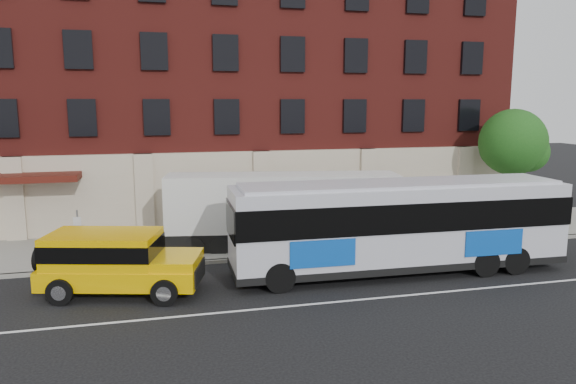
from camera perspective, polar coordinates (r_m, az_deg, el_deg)
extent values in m
plane|color=black|center=(18.24, 4.55, -12.14)|extent=(120.00, 120.00, 0.00)
cube|color=gray|center=(26.49, -1.64, -5.02)|extent=(60.00, 6.00, 0.15)
cube|color=gray|center=(23.67, -0.08, -6.79)|extent=(60.00, 0.25, 0.15)
cube|color=silver|center=(18.68, 4.05, -11.58)|extent=(60.00, 0.12, 0.01)
cube|color=maroon|center=(33.52, -4.68, 11.07)|extent=(30.00, 10.00, 15.00)
cube|color=#BFB098|center=(28.80, -2.87, 0.37)|extent=(30.00, 0.35, 4.00)
cube|color=#47130C|center=(27.84, -25.34, 1.43)|extent=(4.20, 2.20, 0.30)
cube|color=#BFB098|center=(28.94, -26.84, -0.61)|extent=(0.90, 0.55, 4.00)
cube|color=#BFB098|center=(28.19, -14.89, -0.14)|extent=(0.90, 0.55, 4.00)
cube|color=#BFB098|center=(28.71, -2.83, 0.34)|extent=(0.90, 0.55, 4.00)
cube|color=#BFB098|center=(30.42, 8.33, 0.77)|extent=(0.90, 0.55, 4.00)
cube|color=#BFB098|center=(33.15, 17.98, 1.12)|extent=(0.90, 0.55, 4.00)
cube|color=black|center=(28.81, -27.82, 6.89)|extent=(1.30, 0.20, 1.80)
cube|color=black|center=(28.19, -20.85, 7.33)|extent=(1.30, 0.20, 1.80)
cube|color=black|center=(27.99, -13.67, 7.67)|extent=(1.30, 0.20, 1.80)
cube|color=black|center=(28.23, -6.48, 7.89)|extent=(1.30, 0.20, 1.80)
cube|color=black|center=(28.90, 0.48, 7.98)|extent=(1.30, 0.20, 1.80)
cube|color=black|center=(29.97, 7.04, 7.97)|extent=(1.30, 0.20, 1.80)
cube|color=black|center=(31.39, 13.07, 7.86)|extent=(1.30, 0.20, 1.80)
cube|color=black|center=(33.12, 18.53, 7.69)|extent=(1.30, 0.20, 1.80)
cube|color=black|center=(28.28, -21.25, 13.81)|extent=(1.30, 0.20, 1.80)
cube|color=black|center=(28.09, -13.93, 14.20)|extent=(1.30, 0.20, 1.80)
cube|color=black|center=(28.33, -6.61, 14.37)|extent=(1.30, 0.20, 1.80)
cube|color=black|center=(28.99, 0.49, 14.32)|extent=(1.30, 0.20, 1.80)
cube|color=black|center=(30.05, 7.17, 14.08)|extent=(1.30, 0.20, 1.80)
cube|color=black|center=(31.47, 13.30, 13.69)|extent=(1.30, 0.20, 1.80)
cube|color=black|center=(33.20, 18.83, 13.21)|extent=(1.30, 0.20, 1.80)
cube|color=black|center=(28.73, -23.85, -1.27)|extent=(2.60, 0.15, 2.80)
cube|color=black|center=(28.30, -11.81, -0.81)|extent=(2.60, 0.15, 2.80)
cube|color=black|center=(29.12, 0.06, -0.32)|extent=(2.60, 0.15, 2.80)
cube|color=black|center=(31.10, 10.85, 0.14)|extent=(2.60, 0.15, 2.80)
cylinder|color=slate|center=(23.13, -21.19, -4.83)|extent=(0.07, 0.07, 2.50)
cube|color=silver|center=(22.80, -21.36, -2.97)|extent=(0.30, 0.03, 0.40)
cube|color=silver|center=(22.91, -21.28, -4.19)|extent=(0.30, 0.03, 0.35)
cylinder|color=#3D2D1E|center=(32.22, 22.30, -0.26)|extent=(0.32, 0.32, 3.00)
sphere|color=#144112|center=(31.89, 22.63, 4.88)|extent=(3.60, 3.60, 3.60)
sphere|color=#144112|center=(32.03, 24.01, 3.91)|extent=(2.20, 2.20, 2.20)
sphere|color=#144112|center=(31.89, 21.29, 4.24)|extent=(2.00, 2.00, 2.00)
cube|color=silver|center=(21.75, 11.64, -3.35)|extent=(13.28, 3.05, 3.14)
cube|color=black|center=(22.11, 11.52, -7.04)|extent=(13.34, 3.10, 0.28)
cube|color=silver|center=(21.45, 11.79, 0.89)|extent=(12.61, 2.70, 0.13)
cube|color=black|center=(21.64, 11.69, -1.99)|extent=(13.37, 3.14, 1.10)
cube|color=#0B48AE|center=(19.40, 3.72, -6.50)|extent=(2.42, 0.10, 0.99)
cube|color=#0B48AE|center=(24.58, 17.30, -3.48)|extent=(2.42, 0.10, 0.99)
cylinder|color=black|center=(19.44, -0.87, -9.00)|extent=(1.11, 0.35, 1.10)
cylinder|color=black|center=(21.77, -2.22, -6.96)|extent=(1.11, 0.35, 1.10)
cylinder|color=black|center=(22.49, 20.08, -7.01)|extent=(1.11, 0.35, 1.10)
cylinder|color=black|center=(24.53, 16.94, -5.48)|extent=(1.11, 0.35, 1.10)
cylinder|color=black|center=(23.22, 22.85, -6.67)|extent=(1.11, 0.35, 1.10)
cylinder|color=black|center=(25.20, 19.57, -5.22)|extent=(1.11, 0.35, 1.10)
cube|color=#FFC000|center=(20.13, -17.05, -8.22)|extent=(5.82, 3.58, 0.68)
cube|color=#FFC000|center=(20.08, -18.87, -5.68)|extent=(4.17, 3.10, 1.13)
cube|color=black|center=(20.06, -18.87, -5.52)|extent=(4.23, 3.15, 0.56)
cube|color=#FFC000|center=(19.49, -11.86, -7.02)|extent=(2.19, 2.51, 0.34)
cube|color=black|center=(19.45, -9.29, -8.37)|extent=(0.53, 1.76, 0.62)
cylinder|color=black|center=(21.05, -24.64, -6.47)|extent=(0.46, 0.89, 0.86)
cylinder|color=black|center=(18.74, -12.87, -10.29)|extent=(0.95, 0.54, 0.90)
cylinder|color=silver|center=(18.74, -12.87, -10.29)|extent=(0.57, 0.46, 0.50)
cylinder|color=black|center=(20.78, -11.42, -8.25)|extent=(0.95, 0.54, 0.90)
cylinder|color=silver|center=(20.78, -11.42, -8.25)|extent=(0.57, 0.46, 0.50)
cylinder|color=black|center=(19.85, -22.88, -9.67)|extent=(0.95, 0.54, 0.90)
cylinder|color=silver|center=(19.85, -22.88, -9.67)|extent=(0.57, 0.46, 0.50)
cylinder|color=black|center=(21.79, -20.54, -7.84)|extent=(0.95, 0.54, 0.90)
cylinder|color=silver|center=(21.79, -20.54, -7.84)|extent=(0.57, 0.46, 0.50)
cube|color=black|center=(24.96, -0.56, -4.97)|extent=(10.66, 3.87, 0.96)
cube|color=white|center=(24.58, -0.56, -1.03)|extent=(10.66, 3.91, 2.53)
cylinder|color=black|center=(24.09, -9.81, -5.75)|extent=(0.90, 0.39, 0.87)
cylinder|color=black|center=(26.02, -9.36, -4.59)|extent=(0.90, 0.39, 0.87)
cylinder|color=black|center=(24.01, -7.31, -5.74)|extent=(0.90, 0.39, 0.87)
cylinder|color=black|center=(25.94, -7.06, -4.58)|extent=(0.90, 0.39, 0.87)
cylinder|color=black|center=(24.35, 6.39, -5.51)|extent=(0.90, 0.39, 0.87)
cylinder|color=black|center=(26.26, 5.61, -4.38)|extent=(0.90, 0.39, 0.87)
cylinder|color=black|center=(24.55, 8.80, -5.44)|extent=(0.90, 0.39, 0.87)
cylinder|color=black|center=(26.45, 7.85, -4.33)|extent=(0.90, 0.39, 0.87)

